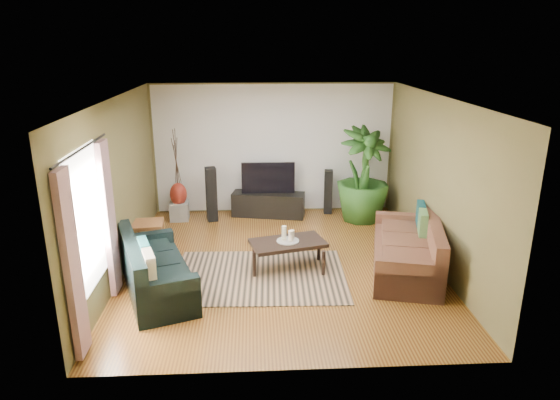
{
  "coord_description": "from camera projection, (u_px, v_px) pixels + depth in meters",
  "views": [
    {
      "loc": [
        -0.42,
        -7.46,
        3.52
      ],
      "look_at": [
        0.0,
        0.2,
        1.05
      ],
      "focal_mm": 32.0,
      "sensor_mm": 36.0,
      "label": 1
    }
  ],
  "objects": [
    {
      "name": "floor",
      "position": [
        281.0,
        264.0,
        8.19
      ],
      "size": [
        5.5,
        5.5,
        0.0
      ],
      "primitive_type": "plane",
      "color": "#976427",
      "rests_on": "ground"
    },
    {
      "name": "television",
      "position": [
        268.0,
        178.0,
        10.23
      ],
      "size": [
        1.09,
        0.06,
        0.64
      ],
      "primitive_type": "cube",
      "color": "black",
      "rests_on": "tv_stand"
    },
    {
      "name": "pedestal",
      "position": [
        179.0,
        211.0,
        10.19
      ],
      "size": [
        0.39,
        0.39,
        0.37
      ],
      "primitive_type": "cube",
      "rotation": [
        0.0,
        0.0,
        0.06
      ],
      "color": "gray",
      "rests_on": "floor"
    },
    {
      "name": "vase",
      "position": [
        178.0,
        194.0,
        10.08
      ],
      "size": [
        0.34,
        0.34,
        0.48
      ],
      "primitive_type": "ellipsoid",
      "color": "maroon",
      "rests_on": "pedestal"
    },
    {
      "name": "sofa_right",
      "position": [
        406.0,
        245.0,
        7.89
      ],
      "size": [
        1.47,
        2.34,
        0.85
      ],
      "primitive_type": "cube",
      "rotation": [
        0.0,
        0.0,
        -1.81
      ],
      "color": "brown",
      "rests_on": "floor"
    },
    {
      "name": "ceiling",
      "position": [
        281.0,
        98.0,
        7.36
      ],
      "size": [
        5.5,
        5.5,
        0.0
      ],
      "primitive_type": "plane",
      "rotation": [
        3.14,
        0.0,
        0.0
      ],
      "color": "white",
      "rests_on": "ground"
    },
    {
      "name": "speaker_right",
      "position": [
        328.0,
        192.0,
        10.48
      ],
      "size": [
        0.19,
        0.2,
        0.94
      ],
      "primitive_type": "cube",
      "rotation": [
        0.0,
        0.0,
        -0.11
      ],
      "color": "black",
      "rests_on": "floor"
    },
    {
      "name": "sofa_left",
      "position": [
        156.0,
        265.0,
        7.17
      ],
      "size": [
        1.43,
        2.09,
        0.85
      ],
      "primitive_type": "cube",
      "rotation": [
        0.0,
        0.0,
        1.91
      ],
      "color": "black",
      "rests_on": "floor"
    },
    {
      "name": "area_rug",
      "position": [
        260.0,
        276.0,
        7.78
      ],
      "size": [
        2.72,
        1.97,
        0.01
      ],
      "primitive_type": "cube",
      "rotation": [
        0.0,
        0.0,
        -0.03
      ],
      "color": "tan",
      "rests_on": "floor"
    },
    {
      "name": "side_table",
      "position": [
        149.0,
        237.0,
        8.63
      ],
      "size": [
        0.55,
        0.55,
        0.54
      ],
      "primitive_type": "cube",
      "rotation": [
        0.0,
        0.0,
        0.1
      ],
      "color": "brown",
      "rests_on": "floor"
    },
    {
      "name": "curtain_near",
      "position": [
        72.0,
        266.0,
        5.48
      ],
      "size": [
        0.08,
        0.35,
        2.2
      ],
      "primitive_type": "cube",
      "color": "gray",
      "rests_on": "ground"
    },
    {
      "name": "speaker_left",
      "position": [
        211.0,
        194.0,
        10.02
      ],
      "size": [
        0.25,
        0.26,
        1.11
      ],
      "primitive_type": "cube",
      "rotation": [
        0.0,
        0.0,
        0.24
      ],
      "color": "black",
      "rests_on": "floor"
    },
    {
      "name": "candle_short",
      "position": [
        292.0,
        235.0,
        7.94
      ],
      "size": [
        0.07,
        0.07,
        0.15
      ],
      "primitive_type": "cylinder",
      "color": "beige",
      "rests_on": "candle_tray"
    },
    {
      "name": "curtain_far",
      "position": [
        109.0,
        219.0,
        6.9
      ],
      "size": [
        0.08,
        0.35,
        2.2
      ],
      "primitive_type": "cube",
      "color": "gray",
      "rests_on": "ground"
    },
    {
      "name": "wall_front",
      "position": [
        296.0,
        260.0,
        5.16
      ],
      "size": [
        5.0,
        0.0,
        5.0
      ],
      "primitive_type": "plane",
      "rotation": [
        -1.57,
        0.0,
        0.0
      ],
      "color": "brown",
      "rests_on": "ground"
    },
    {
      "name": "window_pane",
      "position": [
        86.0,
        221.0,
        6.11
      ],
      "size": [
        0.0,
        1.8,
        1.8
      ],
      "primitive_type": "plane",
      "rotation": [
        1.57,
        0.0,
        1.57
      ],
      "color": "white",
      "rests_on": "ground"
    },
    {
      "name": "wall_left",
      "position": [
        118.0,
        188.0,
        7.65
      ],
      "size": [
        0.0,
        5.5,
        5.5
      ],
      "primitive_type": "plane",
      "rotation": [
        1.57,
        0.0,
        1.57
      ],
      "color": "brown",
      "rests_on": "ground"
    },
    {
      "name": "tv_stand",
      "position": [
        268.0,
        204.0,
        10.39
      ],
      "size": [
        1.55,
        0.72,
        0.5
      ],
      "primitive_type": "cube",
      "rotation": [
        0.0,
        0.0,
        -0.19
      ],
      "color": "black",
      "rests_on": "floor"
    },
    {
      "name": "wall_right",
      "position": [
        438.0,
        183.0,
        7.91
      ],
      "size": [
        0.0,
        5.5,
        5.5
      ],
      "primitive_type": "plane",
      "rotation": [
        1.57,
        0.0,
        -1.57
      ],
      "color": "brown",
      "rests_on": "ground"
    },
    {
      "name": "candle_mid",
      "position": [
        291.0,
        236.0,
        7.84
      ],
      "size": [
        0.07,
        0.07,
        0.18
      ],
      "primitive_type": "cylinder",
      "color": "white",
      "rests_on": "candle_tray"
    },
    {
      "name": "potted_plant",
      "position": [
        363.0,
        175.0,
        9.96
      ],
      "size": [
        1.41,
        1.41,
        1.89
      ],
      "primitive_type": "imported",
      "rotation": [
        0.0,
        0.0,
        0.44
      ],
      "color": "#24511B",
      "rests_on": "floor"
    },
    {
      "name": "coffee_table",
      "position": [
        288.0,
        255.0,
        7.98
      ],
      "size": [
        1.28,
        0.91,
        0.47
      ],
      "primitive_type": "cube",
      "rotation": [
        0.0,
        0.0,
        0.26
      ],
      "color": "black",
      "rests_on": "floor"
    },
    {
      "name": "plant_pot",
      "position": [
        361.0,
        213.0,
        10.21
      ],
      "size": [
        0.35,
        0.35,
        0.27
      ],
      "primitive_type": "cylinder",
      "color": "black",
      "rests_on": "floor"
    },
    {
      "name": "candle_tall",
      "position": [
        284.0,
        233.0,
        7.89
      ],
      "size": [
        0.07,
        0.07,
        0.23
      ],
      "primitive_type": "cylinder",
      "color": "#F3EECD",
      "rests_on": "candle_tray"
    },
    {
      "name": "backwall_panel",
      "position": [
        273.0,
        149.0,
        10.38
      ],
      "size": [
        4.9,
        0.0,
        4.9
      ],
      "primitive_type": "plane",
      "rotation": [
        1.57,
        0.0,
        0.0
      ],
      "color": "white",
      "rests_on": "ground"
    },
    {
      "name": "wall_back",
      "position": [
        273.0,
        149.0,
        10.39
      ],
      "size": [
        5.0,
        0.0,
        5.0
      ],
      "primitive_type": "plane",
      "rotation": [
        1.57,
        0.0,
        0.0
      ],
      "color": "brown",
      "rests_on": "ground"
    },
    {
      "name": "curtain_rod",
      "position": [
        82.0,
        149.0,
        5.84
      ],
      "size": [
        0.03,
        1.9,
        0.03
      ],
      "primitive_type": "cylinder",
      "rotation": [
        1.57,
        0.0,
        0.0
      ],
      "color": "black",
      "rests_on": "ground"
    },
    {
      "name": "candle_tray",
      "position": [
        288.0,
        241.0,
        7.91
      ],
      "size": [
        0.36,
        0.36,
        0.02
      ],
      "primitive_type": "cylinder",
      "color": "#9A9B95",
      "rests_on": "coffee_table"
    }
  ]
}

